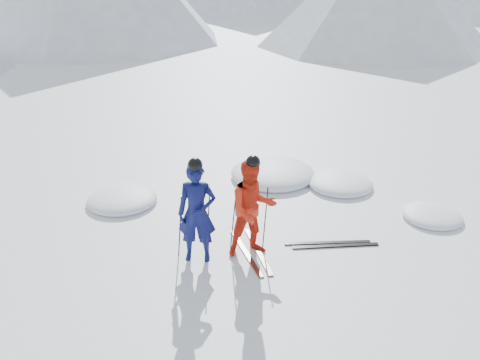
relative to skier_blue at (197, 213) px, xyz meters
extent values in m
plane|color=white|center=(2.48, 0.39, -0.96)|extent=(160.00, 160.00, 0.00)
imported|color=#0C1048|center=(0.00, 0.00, 0.00)|extent=(0.81, 0.65, 1.92)
imported|color=red|center=(1.02, -0.07, -0.02)|extent=(0.93, 0.73, 1.88)
cylinder|color=black|center=(-0.30, 0.15, -0.32)|extent=(0.13, 0.09, 1.27)
cylinder|color=black|center=(0.25, 0.25, -0.32)|extent=(0.13, 0.08, 1.27)
cylinder|color=black|center=(0.72, 0.18, -0.33)|extent=(0.12, 0.10, 1.25)
cylinder|color=black|center=(1.32, 0.08, -0.33)|extent=(0.12, 0.09, 1.25)
cube|color=black|center=(0.90, -0.07, -0.94)|extent=(0.19, 1.70, 0.03)
cube|color=black|center=(1.14, -0.07, -0.94)|extent=(0.11, 1.70, 0.03)
cube|color=black|center=(2.55, -0.14, -0.94)|extent=(1.68, 0.44, 0.03)
cube|color=black|center=(2.65, -0.29, -0.94)|extent=(1.69, 0.39, 0.03)
ellipsoid|color=white|center=(-1.26, 2.73, -0.96)|extent=(1.60, 1.60, 0.35)
ellipsoid|color=white|center=(3.94, 2.26, -0.96)|extent=(1.58, 1.58, 0.35)
ellipsoid|color=white|center=(2.52, 3.20, -0.96)|extent=(2.14, 2.14, 0.47)
ellipsoid|color=white|center=(5.15, 0.24, -0.96)|extent=(1.27, 1.27, 0.28)
camera|label=1|loc=(-1.33, -7.98, 4.31)|focal=38.00mm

